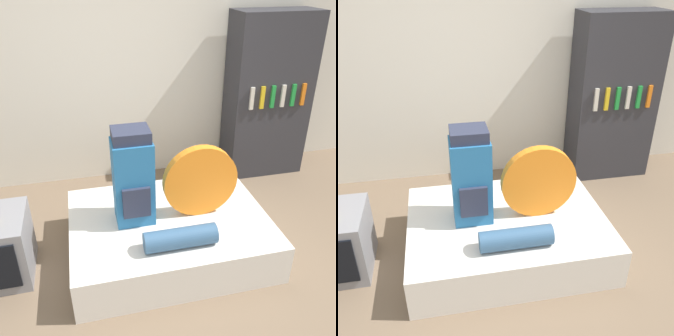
% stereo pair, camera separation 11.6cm
% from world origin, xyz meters
% --- Properties ---
extents(ground_plane, '(16.00, 16.00, 0.00)m').
position_xyz_m(ground_plane, '(0.00, 0.00, 0.00)').
color(ground_plane, brown).
extents(wall_back, '(8.00, 0.05, 2.60)m').
position_xyz_m(wall_back, '(0.00, 2.04, 1.30)').
color(wall_back, silver).
rests_on(wall_back, ground_plane).
extents(bed, '(1.57, 1.18, 0.33)m').
position_xyz_m(bed, '(0.24, 0.61, 0.17)').
color(bed, silver).
rests_on(bed, ground_plane).
extents(backpack, '(0.30, 0.28, 0.77)m').
position_xyz_m(backpack, '(-0.02, 0.66, 0.71)').
color(backpack, '#23669E').
rests_on(backpack, bed).
extents(tent_bag, '(0.60, 0.08, 0.60)m').
position_xyz_m(tent_bag, '(0.50, 0.62, 0.63)').
color(tent_bag, orange).
rests_on(tent_bag, bed).
extents(sleeping_roll, '(0.53, 0.15, 0.15)m').
position_xyz_m(sleeping_roll, '(0.24, 0.25, 0.41)').
color(sleeping_roll, '#33567A').
rests_on(sleeping_roll, bed).
extents(bookshelf, '(0.86, 0.43, 1.74)m').
position_xyz_m(bookshelf, '(1.62, 1.77, 0.87)').
color(bookshelf, '#2D2D33').
rests_on(bookshelf, ground_plane).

